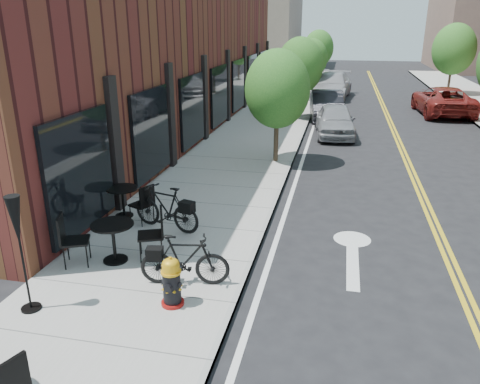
# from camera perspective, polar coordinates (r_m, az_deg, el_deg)

# --- Properties ---
(ground) EXTENTS (120.00, 120.00, 0.00)m
(ground) POSITION_cam_1_polar(r_m,az_deg,el_deg) (8.39, -0.46, -14.05)
(ground) COLOR black
(ground) RESTS_ON ground
(sidewalk_near) EXTENTS (4.00, 70.00, 0.12)m
(sidewalk_near) POSITION_cam_1_polar(r_m,az_deg,el_deg) (17.77, 0.31, 4.80)
(sidewalk_near) COLOR #9E9B93
(sidewalk_near) RESTS_ON ground
(building_near) EXTENTS (5.00, 28.00, 7.00)m
(building_near) POSITION_cam_1_polar(r_m,az_deg,el_deg) (22.32, -9.30, 16.59)
(building_near) COLOR #4F1B19
(building_near) RESTS_ON ground
(bg_building_left) EXTENTS (8.00, 14.00, 10.00)m
(bg_building_left) POSITION_cam_1_polar(r_m,az_deg,el_deg) (55.61, 2.50, 20.19)
(bg_building_left) COLOR #726656
(bg_building_left) RESTS_ON ground
(tree_near_a) EXTENTS (2.20, 2.20, 3.81)m
(tree_near_a) POSITION_cam_1_polar(r_m,az_deg,el_deg) (16.07, 4.58, 12.39)
(tree_near_a) COLOR #382B1E
(tree_near_a) RESTS_ON sidewalk_near
(tree_near_b) EXTENTS (2.30, 2.30, 3.98)m
(tree_near_b) POSITION_cam_1_polar(r_m,az_deg,el_deg) (23.97, 7.31, 15.01)
(tree_near_b) COLOR #382B1E
(tree_near_b) RESTS_ON sidewalk_near
(tree_near_c) EXTENTS (2.10, 2.10, 3.67)m
(tree_near_c) POSITION_cam_1_polar(r_m,az_deg,el_deg) (31.93, 8.68, 15.79)
(tree_near_c) COLOR #382B1E
(tree_near_c) RESTS_ON sidewalk_near
(tree_near_d) EXTENTS (2.40, 2.40, 4.11)m
(tree_near_d) POSITION_cam_1_polar(r_m,az_deg,el_deg) (39.89, 9.55, 16.90)
(tree_near_d) COLOR #382B1E
(tree_near_d) RESTS_ON sidewalk_near
(tree_far_c) EXTENTS (2.80, 2.80, 4.62)m
(tree_far_c) POSITION_cam_1_polar(r_m,az_deg,el_deg) (35.54, 24.63, 15.54)
(tree_far_c) COLOR #382B1E
(tree_far_c) RESTS_ON sidewalk_far
(fire_hydrant) EXTENTS (0.46, 0.46, 0.91)m
(fire_hydrant) POSITION_cam_1_polar(r_m,az_deg,el_deg) (8.15, -8.34, -10.83)
(fire_hydrant) COLOR maroon
(fire_hydrant) RESTS_ON sidewalk_near
(bicycle_left) EXTENTS (1.85, 0.97, 1.07)m
(bicycle_left) POSITION_cam_1_polar(r_m,az_deg,el_deg) (10.97, -9.01, -1.91)
(bicycle_left) COLOR black
(bicycle_left) RESTS_ON sidewalk_near
(bicycle_right) EXTENTS (1.71, 0.74, 0.99)m
(bicycle_right) POSITION_cam_1_polar(r_m,az_deg,el_deg) (8.67, -6.76, -8.24)
(bicycle_right) COLOR black
(bicycle_right) RESTS_ON sidewalk_near
(bistro_set_b) EXTENTS (1.82, 1.15, 0.97)m
(bistro_set_b) POSITION_cam_1_polar(r_m,az_deg,el_deg) (11.94, -14.09, -0.68)
(bistro_set_b) COLOR black
(bistro_set_b) RESTS_ON sidewalk_near
(bistro_set_c) EXTENTS (2.00, 1.22, 1.06)m
(bistro_set_c) POSITION_cam_1_polar(r_m,az_deg,el_deg) (9.74, -15.19, -5.28)
(bistro_set_c) COLOR black
(bistro_set_c) RESTS_ON sidewalk_near
(patio_umbrella) EXTENTS (0.33, 0.33, 2.04)m
(patio_umbrella) POSITION_cam_1_polar(r_m,az_deg,el_deg) (8.25, -25.49, -4.20)
(patio_umbrella) COLOR black
(patio_umbrella) RESTS_ON sidewalk_near
(parked_car_a) EXTENTS (1.94, 4.12, 1.36)m
(parked_car_a) POSITION_cam_1_polar(r_m,az_deg,el_deg) (21.10, 11.52, 8.55)
(parked_car_a) COLOR gray
(parked_car_a) RESTS_ON ground
(parked_car_b) EXTENTS (2.04, 4.56, 1.46)m
(parked_car_b) POSITION_cam_1_polar(r_m,az_deg,el_deg) (24.68, 10.52, 10.33)
(parked_car_b) COLOR black
(parked_car_b) RESTS_ON ground
(parked_car_c) EXTENTS (2.83, 5.82, 1.63)m
(parked_car_c) POSITION_cam_1_polar(r_m,az_deg,el_deg) (32.21, 11.09, 12.62)
(parked_car_c) COLOR #A5A4A9
(parked_car_c) RESTS_ON ground
(parked_car_far) EXTENTS (2.84, 5.57, 1.51)m
(parked_car_far) POSITION_cam_1_polar(r_m,az_deg,el_deg) (27.96, 23.47, 10.19)
(parked_car_far) COLOR maroon
(parked_car_far) RESTS_ON ground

